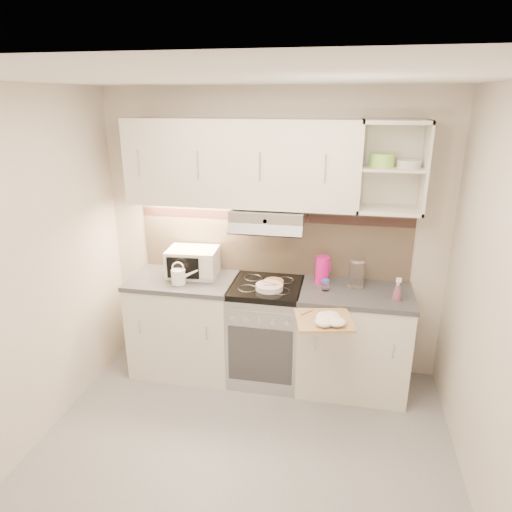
{
  "coord_description": "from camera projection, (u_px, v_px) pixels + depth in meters",
  "views": [
    {
      "loc": [
        0.6,
        -2.43,
        2.4
      ],
      "look_at": [
        -0.06,
        0.95,
        1.2
      ],
      "focal_mm": 32.0,
      "sensor_mm": 36.0,
      "label": 1
    }
  ],
  "objects": [
    {
      "name": "worktop_right",
      "position": [
        356.0,
        293.0,
        3.75
      ],
      "size": [
        0.92,
        0.62,
        0.04
      ],
      "primitive_type": "cube",
      "color": "#47474C",
      "rests_on": "base_cabinet_right"
    },
    {
      "name": "base_cabinet_right",
      "position": [
        352.0,
        342.0,
        3.9
      ],
      "size": [
        0.9,
        0.6,
        0.86
      ],
      "primitive_type": "cube",
      "color": "silver",
      "rests_on": "ground"
    },
    {
      "name": "watering_can",
      "position": [
        179.0,
        276.0,
        3.87
      ],
      "size": [
        0.23,
        0.12,
        0.2
      ],
      "rotation": [
        0.0,
        0.0,
        0.27
      ],
      "color": "white",
      "rests_on": "worktop_left"
    },
    {
      "name": "plate_stack",
      "position": [
        269.0,
        287.0,
        3.77
      ],
      "size": [
        0.23,
        0.23,
        0.05
      ],
      "rotation": [
        0.0,
        0.0,
        -0.21
      ],
      "color": "silver",
      "rests_on": "electric_range"
    },
    {
      "name": "worktop_left",
      "position": [
        183.0,
        280.0,
        4.02
      ],
      "size": [
        0.92,
        0.62,
        0.04
      ],
      "primitive_type": "cube",
      "color": "#47474C",
      "rests_on": "base_cabinet_left"
    },
    {
      "name": "spray_bottle",
      "position": [
        397.0,
        291.0,
        3.56
      ],
      "size": [
        0.08,
        0.08,
        0.2
      ],
      "rotation": [
        0.0,
        0.0,
        -0.16
      ],
      "color": "pink",
      "rests_on": "worktop_right"
    },
    {
      "name": "glass_jar",
      "position": [
        356.0,
        273.0,
        3.79
      ],
      "size": [
        0.13,
        0.13,
        0.25
      ],
      "rotation": [
        0.0,
        0.0,
        0.26
      ],
      "color": "white",
      "rests_on": "worktop_right"
    },
    {
      "name": "ground",
      "position": [
        238.0,
        465.0,
        3.15
      ],
      "size": [
        3.0,
        3.0,
        0.0
      ],
      "primitive_type": "plane",
      "color": "gray",
      "rests_on": "ground"
    },
    {
      "name": "cutting_board",
      "position": [
        324.0,
        320.0,
        3.31
      ],
      "size": [
        0.47,
        0.44,
        0.02
      ],
      "primitive_type": "cube",
      "rotation": [
        0.0,
        0.0,
        0.21
      ],
      "color": "tan",
      "rests_on": "base_cabinet_right"
    },
    {
      "name": "microwave",
      "position": [
        193.0,
        262.0,
        4.05
      ],
      "size": [
        0.45,
        0.35,
        0.24
      ],
      "rotation": [
        0.0,
        0.0,
        0.06
      ],
      "color": "silver",
      "rests_on": "worktop_left"
    },
    {
      "name": "bread_loaf",
      "position": [
        274.0,
        283.0,
        3.86
      ],
      "size": [
        0.17,
        0.17,
        0.04
      ],
      "primitive_type": "cylinder",
      "color": "#AA6A42",
      "rests_on": "electric_range"
    },
    {
      "name": "electric_range",
      "position": [
        266.0,
        331.0,
        4.03
      ],
      "size": [
        0.6,
        0.6,
        0.9
      ],
      "color": "#B7B7BC",
      "rests_on": "ground"
    },
    {
      "name": "pink_pitcher",
      "position": [
        322.0,
        270.0,
        3.88
      ],
      "size": [
        0.13,
        0.12,
        0.24
      ],
      "rotation": [
        0.0,
        0.0,
        0.29
      ],
      "color": "#D51280",
      "rests_on": "worktop_right"
    },
    {
      "name": "spice_jar",
      "position": [
        326.0,
        285.0,
        3.74
      ],
      "size": [
        0.06,
        0.06,
        0.09
      ],
      "rotation": [
        0.0,
        0.0,
        0.17
      ],
      "color": "white",
      "rests_on": "worktop_right"
    },
    {
      "name": "base_cabinet_left",
      "position": [
        185.0,
        326.0,
        4.17
      ],
      "size": [
        0.9,
        0.6,
        0.86
      ],
      "primitive_type": "cube",
      "color": "silver",
      "rests_on": "ground"
    },
    {
      "name": "dish_towel",
      "position": [
        326.0,
        317.0,
        3.25
      ],
      "size": [
        0.3,
        0.26,
        0.07
      ],
      "primitive_type": null,
      "rotation": [
        0.0,
        0.0,
        -0.09
      ],
      "color": "silver",
      "rests_on": "cutting_board"
    },
    {
      "name": "room_shell",
      "position": [
        248.0,
        224.0,
        2.96
      ],
      "size": [
        3.04,
        2.84,
        2.52
      ],
      "color": "beige",
      "rests_on": "ground"
    }
  ]
}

